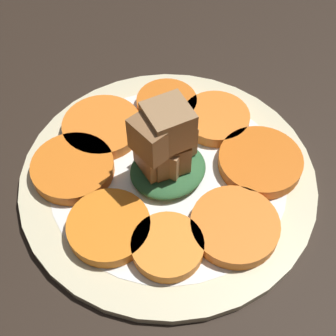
% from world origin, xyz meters
% --- Properties ---
extents(table_slab, '(1.20, 1.20, 0.02)m').
position_xyz_m(table_slab, '(0.00, 0.00, 0.01)').
color(table_slab, black).
rests_on(table_slab, ground).
extents(plate, '(0.31, 0.31, 0.01)m').
position_xyz_m(plate, '(0.00, 0.00, 0.03)').
color(plate, beige).
rests_on(plate, table_slab).
extents(carrot_slice_0, '(0.08, 0.08, 0.01)m').
position_xyz_m(carrot_slice_0, '(-0.01, 0.09, 0.04)').
color(carrot_slice_0, orange).
rests_on(carrot_slice_0, plate).
extents(carrot_slice_1, '(0.09, 0.09, 0.01)m').
position_xyz_m(carrot_slice_1, '(-0.08, 0.05, 0.04)').
color(carrot_slice_1, orange).
rests_on(carrot_slice_1, plate).
extents(carrot_slice_2, '(0.08, 0.08, 0.01)m').
position_xyz_m(carrot_slice_2, '(-0.09, -0.03, 0.04)').
color(carrot_slice_2, orange).
rests_on(carrot_slice_2, plate).
extents(carrot_slice_3, '(0.07, 0.07, 0.01)m').
position_xyz_m(carrot_slice_3, '(-0.05, -0.08, 0.04)').
color(carrot_slice_3, orange).
rests_on(carrot_slice_3, plate).
extents(carrot_slice_4, '(0.09, 0.09, 0.01)m').
position_xyz_m(carrot_slice_4, '(0.03, -0.09, 0.04)').
color(carrot_slice_4, orange).
rests_on(carrot_slice_4, plate).
extents(carrot_slice_5, '(0.09, 0.09, 0.01)m').
position_xyz_m(carrot_slice_5, '(0.08, -0.06, 0.04)').
color(carrot_slice_5, orange).
rests_on(carrot_slice_5, plate).
extents(carrot_slice_6, '(0.08, 0.08, 0.01)m').
position_xyz_m(carrot_slice_6, '(0.08, 0.02, 0.04)').
color(carrot_slice_6, orange).
rests_on(carrot_slice_6, plate).
extents(carrot_slice_7, '(0.07, 0.07, 0.01)m').
position_xyz_m(carrot_slice_7, '(0.05, 0.07, 0.04)').
color(carrot_slice_7, orange).
rests_on(carrot_slice_7, plate).
extents(center_pile, '(0.08, 0.07, 0.10)m').
position_xyz_m(center_pile, '(0.00, -0.00, 0.07)').
color(center_pile, '#2D6033').
rests_on(center_pile, plate).
extents(fork, '(0.18, 0.10, 0.00)m').
position_xyz_m(fork, '(-0.01, -0.06, 0.03)').
color(fork, '#B2B2B7').
rests_on(fork, plate).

